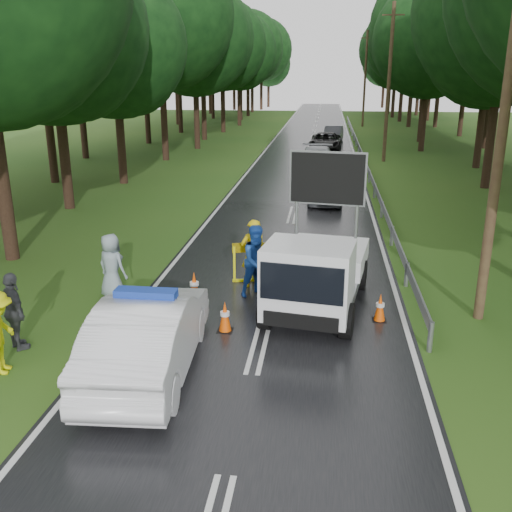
% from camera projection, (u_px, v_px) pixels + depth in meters
% --- Properties ---
extents(ground, '(160.00, 160.00, 0.00)m').
position_uv_depth(ground, '(260.00, 342.00, 12.81)').
color(ground, '#234D16').
rests_on(ground, ground).
extents(road, '(7.00, 140.00, 0.02)m').
position_uv_depth(road, '(308.00, 156.00, 41.13)').
color(road, black).
rests_on(road, ground).
extents(guardrail, '(0.12, 60.06, 0.70)m').
position_uv_depth(guardrail, '(360.00, 150.00, 40.23)').
color(guardrail, gray).
rests_on(guardrail, ground).
extents(utility_pole_near, '(1.40, 0.24, 10.00)m').
position_uv_depth(utility_pole_near, '(505.00, 107.00, 12.54)').
color(utility_pole_near, '#40281D').
rests_on(utility_pole_near, ground).
extents(utility_pole_mid, '(1.40, 0.24, 10.00)m').
position_uv_depth(utility_pole_mid, '(389.00, 83.00, 37.09)').
color(utility_pole_mid, '#40281D').
rests_on(utility_pole_mid, ground).
extents(utility_pole_far, '(1.40, 0.24, 10.00)m').
position_uv_depth(utility_pole_far, '(365.00, 79.00, 61.64)').
color(utility_pole_far, '#40281D').
rests_on(utility_pole_far, ground).
extents(police_sedan, '(1.99, 4.99, 1.78)m').
position_uv_depth(police_sedan, '(149.00, 335.00, 11.34)').
color(police_sedan, white).
rests_on(police_sedan, ground).
extents(work_truck, '(2.80, 5.05, 3.83)m').
position_uv_depth(work_truck, '(317.00, 272.00, 14.21)').
color(work_truck, gray).
rests_on(work_truck, ground).
extents(barrier, '(2.80, 0.64, 1.18)m').
position_uv_depth(barrier, '(282.00, 252.00, 16.29)').
color(barrier, '#EBEB0C').
rests_on(barrier, ground).
extents(officer, '(0.84, 0.72, 1.96)m').
position_uv_depth(officer, '(253.00, 254.00, 15.84)').
color(officer, yellow).
rests_on(officer, ground).
extents(civilian, '(1.21, 1.17, 1.96)m').
position_uv_depth(civilian, '(257.00, 261.00, 15.22)').
color(civilian, '#1B4AB0').
rests_on(civilian, ground).
extents(bystander_left, '(0.85, 1.22, 1.73)m').
position_uv_depth(bystander_left, '(0.00, 333.00, 11.30)').
color(bystander_left, '#DBDE0C').
rests_on(bystander_left, ground).
extents(bystander_mid, '(1.06, 1.00, 1.76)m').
position_uv_depth(bystander_mid, '(14.00, 312.00, 12.26)').
color(bystander_mid, '#3A3B41').
rests_on(bystander_mid, ground).
extents(bystander_right, '(1.01, 0.85, 1.76)m').
position_uv_depth(bystander_right, '(112.00, 266.00, 15.12)').
color(bystander_right, '#84969E').
rests_on(bystander_right, ground).
extents(queue_car_first, '(1.67, 3.94, 1.33)m').
position_uv_depth(queue_car_first, '(326.00, 188.00, 26.36)').
color(queue_car_first, '#46494E').
rests_on(queue_car_first, ground).
extents(queue_car_second, '(2.27, 5.46, 1.58)m').
position_uv_depth(queue_car_second, '(317.00, 161.00, 33.35)').
color(queue_car_second, '#A7A9AF').
rests_on(queue_car_second, ground).
extents(queue_car_third, '(2.51, 5.13, 1.40)m').
position_uv_depth(queue_car_third, '(326.00, 142.00, 43.27)').
color(queue_car_third, black).
rests_on(queue_car_third, ground).
extents(queue_car_fourth, '(1.87, 4.27, 1.36)m').
position_uv_depth(queue_car_fourth, '(333.00, 134.00, 48.87)').
color(queue_car_fourth, '#404248').
rests_on(queue_car_fourth, ground).
extents(cone_near_left, '(0.31, 0.31, 0.66)m').
position_uv_depth(cone_near_left, '(79.00, 356.00, 11.52)').
color(cone_near_left, black).
rests_on(cone_near_left, ground).
extents(cone_center, '(0.36, 0.36, 0.76)m').
position_uv_depth(cone_center, '(225.00, 317.00, 13.24)').
color(cone_center, black).
rests_on(cone_center, ground).
extents(cone_far, '(0.33, 0.33, 0.70)m').
position_uv_depth(cone_far, '(318.00, 290.00, 14.92)').
color(cone_far, black).
rests_on(cone_far, ground).
extents(cone_left_mid, '(0.39, 0.39, 0.82)m').
position_uv_depth(cone_left_mid, '(194.00, 287.00, 15.00)').
color(cone_left_mid, black).
rests_on(cone_left_mid, ground).
extents(cone_right, '(0.34, 0.34, 0.71)m').
position_uv_depth(cone_right, '(380.00, 308.00, 13.80)').
color(cone_right, black).
rests_on(cone_right, ground).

